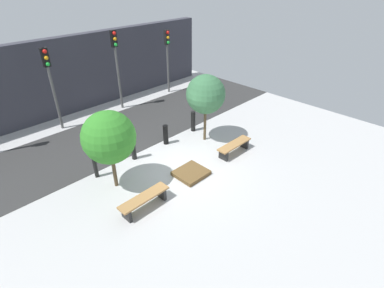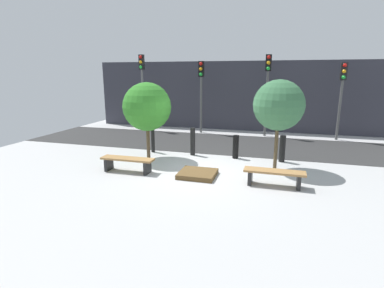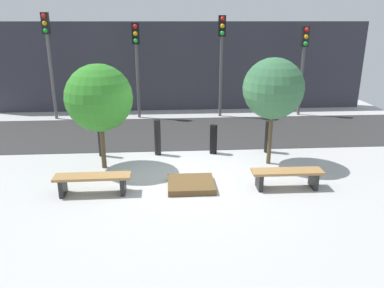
# 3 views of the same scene
# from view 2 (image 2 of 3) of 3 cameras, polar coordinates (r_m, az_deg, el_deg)

# --- Properties ---
(ground_plane) EXTENTS (18.00, 18.00, 0.00)m
(ground_plane) POSITION_cam_2_polar(r_m,az_deg,el_deg) (9.60, 1.83, -5.21)
(ground_plane) COLOR #B2B2B2
(road_strip) EXTENTS (18.00, 3.95, 0.01)m
(road_strip) POSITION_cam_2_polar(r_m,az_deg,el_deg) (13.42, 6.11, 0.09)
(road_strip) COLOR #303030
(road_strip) RESTS_ON ground
(building_facade) EXTENTS (16.20, 0.50, 3.71)m
(building_facade) POSITION_cam_2_polar(r_m,az_deg,el_deg) (16.78, 8.52, 9.03)
(building_facade) COLOR #33333D
(building_facade) RESTS_ON ground
(bench_left) EXTENTS (1.71, 0.44, 0.46)m
(bench_left) POSITION_cam_2_polar(r_m,az_deg,el_deg) (9.67, -12.18, -3.33)
(bench_left) COLOR black
(bench_left) RESTS_ON ground
(bench_right) EXTENTS (1.66, 0.44, 0.45)m
(bench_right) POSITION_cam_2_polar(r_m,az_deg,el_deg) (8.58, 15.39, -5.70)
(bench_right) COLOR black
(bench_right) RESTS_ON ground
(planter_bed) EXTENTS (1.09, 1.01, 0.14)m
(planter_bed) POSITION_cam_2_polar(r_m,az_deg,el_deg) (9.13, 1.07, -5.71)
(planter_bed) COLOR brown
(planter_bed) RESTS_ON ground
(tree_behind_left_bench) EXTENTS (1.71, 1.71, 2.75)m
(tree_behind_left_bench) POSITION_cam_2_polar(r_m,az_deg,el_deg) (10.78, -8.56, 7.00)
(tree_behind_left_bench) COLOR brown
(tree_behind_left_bench) RESTS_ON ground
(tree_behind_right_bench) EXTENTS (1.59, 1.59, 2.88)m
(tree_behind_right_bench) POSITION_cam_2_polar(r_m,az_deg,el_deg) (9.79, 16.19, 7.08)
(tree_behind_right_bench) COLOR brown
(tree_behind_right_bench) RESTS_ON ground
(bollard_far_left) EXTENTS (0.14, 0.14, 1.07)m
(bollard_far_left) POSITION_cam_2_polar(r_m,az_deg,el_deg) (11.91, -7.47, 0.99)
(bollard_far_left) COLOR black
(bollard_far_left) RESTS_ON ground
(bollard_left) EXTENTS (0.19, 0.19, 1.05)m
(bollard_left) POSITION_cam_2_polar(r_m,az_deg,el_deg) (11.37, 0.13, 0.48)
(bollard_left) COLOR black
(bollard_left) RESTS_ON ground
(bollard_center) EXTENTS (0.22, 0.22, 0.86)m
(bollard_center) POSITION_cam_2_polar(r_m,az_deg,el_deg) (11.06, 8.31, -0.54)
(bollard_center) COLOR black
(bollard_center) RESTS_ON ground
(bollard_right) EXTENTS (0.21, 0.21, 0.95)m
(bollard_right) POSITION_cam_2_polar(r_m,az_deg,el_deg) (10.96, 16.82, -0.86)
(bollard_right) COLOR black
(bollard_right) RESTS_ON ground
(traffic_light_west) EXTENTS (0.28, 0.27, 4.04)m
(traffic_light_west) POSITION_cam_2_polar(r_m,az_deg,el_deg) (16.76, -9.49, 12.13)
(traffic_light_west) COLOR slate
(traffic_light_west) RESTS_ON ground
(traffic_light_mid_west) EXTENTS (0.28, 0.27, 3.66)m
(traffic_light_mid_west) POSITION_cam_2_polar(r_m,az_deg,el_deg) (15.64, 1.75, 11.36)
(traffic_light_mid_west) COLOR #535353
(traffic_light_mid_west) RESTS_ON ground
(traffic_light_mid_east) EXTENTS (0.28, 0.27, 3.93)m
(traffic_light_mid_east) POSITION_cam_2_polar(r_m,az_deg,el_deg) (15.16, 14.19, 11.57)
(traffic_light_mid_east) COLOR #525252
(traffic_light_mid_east) RESTS_ON ground
(traffic_light_east) EXTENTS (0.28, 0.27, 3.53)m
(traffic_light_east) POSITION_cam_2_polar(r_m,az_deg,el_deg) (15.39, 26.67, 9.65)
(traffic_light_east) COLOR #535353
(traffic_light_east) RESTS_ON ground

